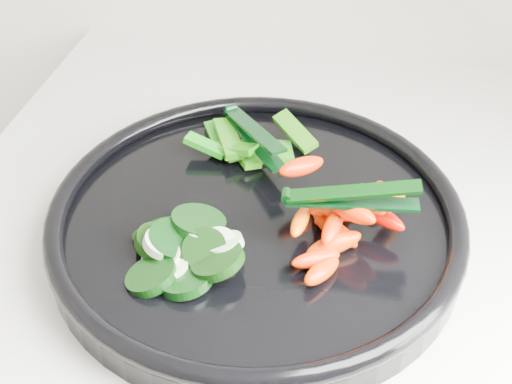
# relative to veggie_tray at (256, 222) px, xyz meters

# --- Properties ---
(veggie_tray) EXTENTS (0.44, 0.44, 0.04)m
(veggie_tray) POSITION_rel_veggie_tray_xyz_m (0.00, 0.00, 0.00)
(veggie_tray) COLOR black
(veggie_tray) RESTS_ON counter
(cucumber_pile) EXTENTS (0.12, 0.12, 0.04)m
(cucumber_pile) POSITION_rel_veggie_tray_xyz_m (-0.05, -0.05, 0.01)
(cucumber_pile) COLOR black
(cucumber_pile) RESTS_ON veggie_tray
(carrot_pile) EXTENTS (0.12, 0.15, 0.05)m
(carrot_pile) POSITION_rel_veggie_tray_xyz_m (0.08, -0.00, 0.02)
(carrot_pile) COLOR #E64B00
(carrot_pile) RESTS_ON veggie_tray
(pepper_pile) EXTENTS (0.13, 0.09, 0.04)m
(pepper_pile) POSITION_rel_veggie_tray_xyz_m (-0.03, 0.10, 0.01)
(pepper_pile) COLOR #27730A
(pepper_pile) RESTS_ON veggie_tray
(tong_carrot) EXTENTS (0.11, 0.03, 0.02)m
(tong_carrot) POSITION_rel_veggie_tray_xyz_m (0.08, -0.01, 0.05)
(tong_carrot) COLOR black
(tong_carrot) RESTS_ON carrot_pile
(tong_pepper) EXTENTS (0.08, 0.10, 0.02)m
(tong_pepper) POSITION_rel_veggie_tray_xyz_m (-0.02, 0.09, 0.03)
(tong_pepper) COLOR black
(tong_pepper) RESTS_ON pepper_pile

